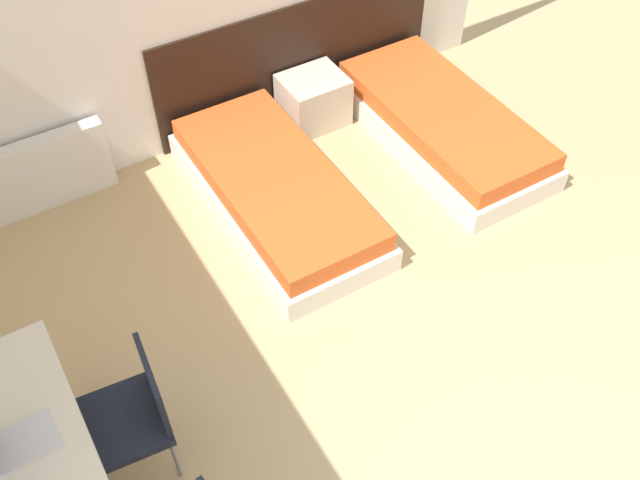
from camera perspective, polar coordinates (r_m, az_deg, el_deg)
headboard_panel at (r=6.12m, az=-1.79°, el=14.37°), size 2.56×0.03×0.97m
bed_near_window at (r=5.33m, az=-3.51°, el=3.90°), size 0.90×1.98×0.36m
bed_near_door at (r=6.00m, az=9.77°, el=9.16°), size 0.90×1.98×0.36m
nightstand at (r=6.10m, az=-0.53°, el=11.15°), size 0.52×0.44×0.43m
radiator at (r=5.66m, az=-21.03°, el=5.10°), size 0.95×0.12×0.60m
chair_near_laptop at (r=3.99m, az=-14.91°, el=-13.24°), size 0.51×0.51×0.85m
laptop at (r=3.67m, az=-23.88°, el=-14.66°), size 0.36×0.24×0.36m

